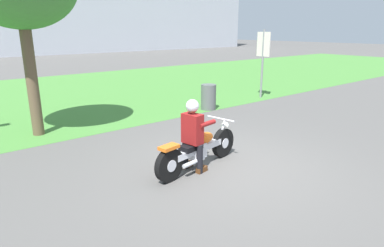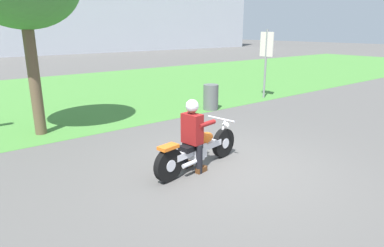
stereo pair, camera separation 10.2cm
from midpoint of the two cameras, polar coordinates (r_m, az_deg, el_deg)
The scene contains 6 objects.
ground at distance 6.57m, azimuth 6.81°, elevation -7.52°, with size 120.00×120.00×0.00m, color #565451.
grass_verge at distance 14.74m, azimuth -20.60°, elevation 4.78°, with size 60.00×12.00×0.01m, color #478438.
motorcycle_lead at distance 6.38m, azimuth 1.63°, elevation -4.44°, with size 2.19×0.72×0.86m.
rider_lead at distance 6.13m, azimuth 0.62°, elevation -1.11°, with size 0.60×0.52×1.38m.
trash_can at distance 11.07m, azimuth 3.52°, elevation 4.56°, with size 0.50×0.50×0.84m, color #595E5B.
sign_banner at distance 13.14m, azimuth 12.87°, elevation 11.74°, with size 0.08×0.60×2.60m.
Camera 2 is at (-4.26, -4.26, 2.61)m, focal length 30.98 mm.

